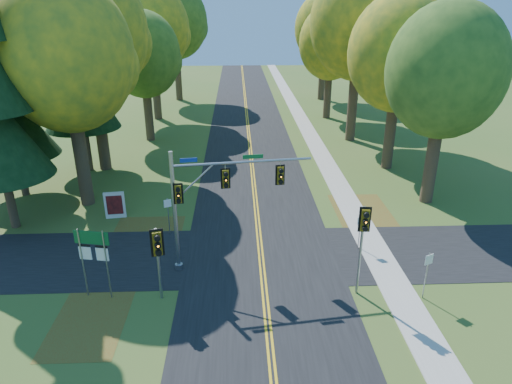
{
  "coord_description": "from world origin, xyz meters",
  "views": [
    {
      "loc": [
        -1.14,
        -18.99,
        12.47
      ],
      "look_at": [
        -0.21,
        3.13,
        3.2
      ],
      "focal_mm": 32.0,
      "sensor_mm": 36.0,
      "label": 1
    }
  ],
  "objects_px": {
    "traffic_mast": "(209,194)",
    "route_sign_cluster": "(93,250)",
    "east_signal_pole": "(364,229)",
    "info_kiosk": "(115,205)"
  },
  "relations": [
    {
      "from": "traffic_mast",
      "to": "info_kiosk",
      "type": "bearing_deg",
      "value": 129.11
    },
    {
      "from": "east_signal_pole",
      "to": "traffic_mast",
      "type": "bearing_deg",
      "value": 162.36
    },
    {
      "from": "traffic_mast",
      "to": "route_sign_cluster",
      "type": "relative_size",
      "value": 1.99
    },
    {
      "from": "east_signal_pole",
      "to": "info_kiosk",
      "type": "height_order",
      "value": "east_signal_pole"
    },
    {
      "from": "traffic_mast",
      "to": "route_sign_cluster",
      "type": "bearing_deg",
      "value": -162.45
    },
    {
      "from": "info_kiosk",
      "to": "east_signal_pole",
      "type": "bearing_deg",
      "value": -40.52
    },
    {
      "from": "route_sign_cluster",
      "to": "info_kiosk",
      "type": "distance_m",
      "value": 8.49
    },
    {
      "from": "traffic_mast",
      "to": "route_sign_cluster",
      "type": "distance_m",
      "value": 5.77
    },
    {
      "from": "east_signal_pole",
      "to": "route_sign_cluster",
      "type": "distance_m",
      "value": 11.84
    },
    {
      "from": "east_signal_pole",
      "to": "info_kiosk",
      "type": "distance_m",
      "value": 15.86
    }
  ]
}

